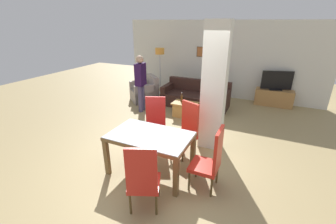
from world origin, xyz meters
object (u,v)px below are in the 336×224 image
(dining_chair_far_right, at_px, (186,129))
(coffee_table, at_px, (185,109))
(tv_stand, at_px, (274,98))
(standing_person, at_px, (141,80))
(dining_chair_far_left, at_px, (155,122))
(bottle, at_px, (182,98))
(dining_chair_head_right, at_px, (211,159))
(sofa, at_px, (196,98))
(floor_lamp, at_px, (160,55))
(dining_table, at_px, (150,143))
(dining_chair_near_right, at_px, (143,178))
(armchair, at_px, (145,92))
(tv_screen, at_px, (277,81))

(dining_chair_far_right, xyz_separation_m, coffee_table, (-0.73, 1.85, -0.35))
(tv_stand, xyz_separation_m, standing_person, (-3.76, -2.28, 0.73))
(coffee_table, bearing_deg, dining_chair_far_left, -90.32)
(bottle, bearing_deg, dining_chair_head_right, -59.92)
(dining_chair_head_right, height_order, dining_chair_far_right, same)
(sofa, bearing_deg, floor_lamp, -24.53)
(dining_table, distance_m, sofa, 3.78)
(dining_chair_far_left, relative_size, bottle, 4.07)
(floor_lamp, bearing_deg, dining_chair_far_left, -64.74)
(dining_chair_head_right, bearing_deg, floor_lamp, 35.26)
(dining_table, height_order, tv_stand, dining_table)
(coffee_table, relative_size, standing_person, 0.42)
(dining_chair_head_right, bearing_deg, dining_chair_near_right, 139.26)
(tv_stand, distance_m, standing_person, 4.46)
(dining_chair_far_right, relative_size, armchair, 0.96)
(dining_chair_head_right, height_order, armchair, dining_chair_head_right)
(tv_stand, bearing_deg, standing_person, -148.80)
(dining_chair_far_left, bearing_deg, tv_stand, -143.11)
(dining_chair_far_left, bearing_deg, armchair, -77.84)
(dining_chair_head_right, height_order, tv_screen, tv_screen)
(sofa, bearing_deg, tv_screen, -154.65)
(dining_chair_head_right, bearing_deg, tv_screen, -10.24)
(dining_chair_far_right, xyz_separation_m, tv_stand, (1.63, 3.99, -0.30))
(dining_chair_far_left, distance_m, tv_stand, 4.64)
(sofa, bearing_deg, dining_chair_head_right, 111.60)
(armchair, height_order, tv_screen, tv_screen)
(dining_table, bearing_deg, dining_chair_far_right, 67.25)
(tv_stand, bearing_deg, sofa, -154.65)
(dining_chair_near_right, height_order, armchair, dining_chair_near_right)
(armchair, distance_m, tv_screen, 4.42)
(floor_lamp, xyz_separation_m, standing_person, (0.33, -1.94, -0.46))
(sofa, distance_m, armchair, 1.81)
(dining_chair_head_right, distance_m, sofa, 4.05)
(dining_chair_head_right, bearing_deg, armchair, 43.11)
(tv_screen, bearing_deg, dining_chair_near_right, 57.33)
(dining_chair_far_right, relative_size, tv_screen, 1.21)
(dining_table, height_order, floor_lamp, floor_lamp)
(dining_table, distance_m, coffee_table, 2.78)
(dining_chair_far_right, relative_size, bottle, 4.07)
(dining_chair_far_right, distance_m, armchair, 3.66)
(dining_chair_far_right, bearing_deg, floor_lamp, -33.39)
(dining_table, bearing_deg, dining_chair_head_right, 0.00)
(dining_chair_far_left, distance_m, dining_chair_far_right, 0.74)
(dining_chair_head_right, xyz_separation_m, tv_screen, (0.88, 4.87, 0.27))
(dining_chair_far_left, height_order, bottle, dining_chair_far_left)
(dining_chair_far_left, bearing_deg, dining_table, 90.00)
(dining_table, height_order, tv_screen, tv_screen)
(floor_lamp, bearing_deg, dining_chair_head_right, -54.74)
(armchair, distance_m, floor_lamp, 1.55)
(dining_chair_head_right, height_order, floor_lamp, floor_lamp)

